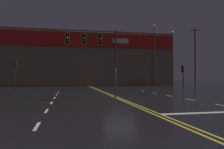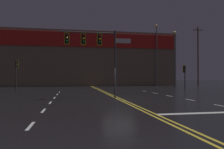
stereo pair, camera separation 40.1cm
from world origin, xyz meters
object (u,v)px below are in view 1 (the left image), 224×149
Objects in this scene: traffic_signal_corner_northeast at (183,72)px; traffic_signal_corner_northwest at (15,68)px; streetlight_near_left at (173,52)px; streetlight_near_right at (154,48)px; traffic_signal_median at (92,44)px.

traffic_signal_corner_northwest is (-22.16, 0.51, 0.33)m from traffic_signal_corner_northeast.
streetlight_near_left is 9.36m from streetlight_near_right.
streetlight_near_left is at bearing 9.54° from traffic_signal_corner_northwest.
traffic_signal_corner_northeast is (13.85, 10.12, -1.97)m from traffic_signal_median.
traffic_signal_median is at bearing -52.01° from traffic_signal_corner_northwest.
streetlight_near_right is (0.66, 9.16, 1.77)m from streetlight_near_left.
traffic_signal_median is 28.29m from streetlight_near_right.
streetlight_near_right reaches higher than traffic_signal_median.
traffic_signal_corner_northeast is at bearing 36.14° from traffic_signal_median.
traffic_signal_corner_northwest is 23.37m from streetlight_near_left.
traffic_signal_corner_northeast is at bearing -1.33° from traffic_signal_corner_northwest.
streetlight_near_right is (15.21, 23.64, 3.17)m from traffic_signal_median.
traffic_signal_corner_northwest is 27.30m from streetlight_near_right.
streetlight_near_right is (1.36, 13.52, 5.14)m from traffic_signal_corner_northeast.
streetlight_near_left reaches higher than traffic_signal_median.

